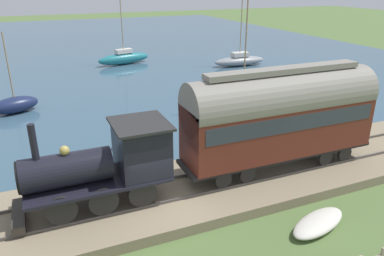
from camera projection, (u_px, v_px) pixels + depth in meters
ground_plane at (162, 215)px, 14.97m from camera, size 200.00×200.00×0.00m
harbor_water at (62, 47)px, 52.48m from camera, size 80.00×80.00×0.01m
rail_embankment at (155, 198)px, 15.68m from camera, size 5.23×56.00×0.57m
steam_locomotive at (109, 160)px, 14.27m from camera, size 2.35×5.98×3.62m
passenger_coach at (281, 113)px, 16.79m from camera, size 2.26×9.42×4.69m
sailboat_teal at (124, 58)px, 41.51m from camera, size 2.79×6.26×7.82m
sailboat_white at (243, 103)px, 26.35m from camera, size 3.28×5.44×8.53m
sailboat_navy at (15, 105)px, 26.29m from camera, size 2.51×3.53×5.58m
sailboat_gray at (240, 60)px, 40.82m from camera, size 1.85×5.99×8.87m
rowboat_mid_harbor at (40, 170)px, 17.92m from camera, size 2.12×2.37×0.53m
rowboat_near_shore at (126, 140)px, 21.55m from camera, size 2.68×2.48×0.31m
beached_dinghy at (318, 223)px, 14.10m from camera, size 1.88×3.00×0.44m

